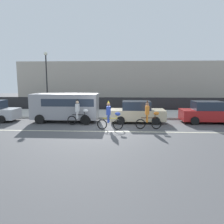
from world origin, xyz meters
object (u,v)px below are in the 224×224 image
at_px(parade_cyclist_zebra, 79,114).
at_px(parade_cyclist_cobalt, 110,117).
at_px(parade_cyclist_orange, 149,116).
at_px(parked_car_red, 208,113).
at_px(parked_van_grey, 66,105).
at_px(pedestrian_onlooker, 82,106).
at_px(street_lamp_post, 46,72).
at_px(parked_car_beige, 137,112).

distance_m(parade_cyclist_zebra, parade_cyclist_cobalt, 2.69).
height_order(parade_cyclist_orange, parked_car_red, parade_cyclist_orange).
bearing_deg(parade_cyclist_zebra, parade_cyclist_orange, -12.10).
height_order(parade_cyclist_orange, parked_van_grey, parked_van_grey).
distance_m(parade_cyclist_cobalt, pedestrian_onlooker, 5.66).
height_order(parade_cyclist_cobalt, pedestrian_onlooker, parade_cyclist_cobalt).
height_order(parade_cyclist_zebra, street_lamp_post, street_lamp_post).
height_order(parked_car_beige, street_lamp_post, street_lamp_post).
distance_m(parade_cyclist_zebra, parked_car_red, 9.68).
bearing_deg(parade_cyclist_cobalt, parked_van_grey, 143.21).
bearing_deg(parade_cyclist_zebra, parked_van_grey, 133.66).
bearing_deg(parked_car_beige, parked_car_red, 1.59).
bearing_deg(parked_van_grey, street_lamp_post, 122.51).
xyz_separation_m(parked_car_beige, pedestrian_onlooker, (-4.71, 2.31, 0.23)).
xyz_separation_m(parade_cyclist_orange, street_lamp_post, (-9.41, 7.55, 3.15)).
height_order(parade_cyclist_zebra, parade_cyclist_cobalt, same).
height_order(parade_cyclist_cobalt, parade_cyclist_orange, same).
bearing_deg(parked_car_red, parade_cyclist_zebra, -171.78).
bearing_deg(parked_van_grey, parked_car_red, 0.44).
relative_size(parade_cyclist_orange, parked_van_grey, 0.38).
distance_m(parked_car_beige, street_lamp_post, 10.74).
height_order(parked_car_beige, pedestrian_onlooker, pedestrian_onlooker).
bearing_deg(parked_car_red, parked_car_beige, -178.41).
height_order(parade_cyclist_zebra, parade_cyclist_orange, same).
height_order(parked_car_red, parked_car_beige, same).
xyz_separation_m(parked_car_red, street_lamp_post, (-14.15, 5.13, 3.21)).
bearing_deg(parked_car_red, street_lamp_post, 160.07).
xyz_separation_m(parked_van_grey, parked_car_red, (10.83, 0.08, -0.50)).
bearing_deg(parade_cyclist_cobalt, parked_car_beige, 53.79).
distance_m(parked_van_grey, pedestrian_onlooker, 2.38).
xyz_separation_m(parade_cyclist_orange, parked_car_beige, (-0.62, 2.27, -0.06)).
xyz_separation_m(parade_cyclist_zebra, parked_car_red, (9.58, 1.38, -0.06)).
distance_m(parade_cyclist_zebra, street_lamp_post, 8.55).
distance_m(street_lamp_post, pedestrian_onlooker, 5.85).
relative_size(parade_cyclist_zebra, parked_van_grey, 0.38).
bearing_deg(parade_cyclist_cobalt, parade_cyclist_orange, 7.30).
relative_size(parade_cyclist_zebra, street_lamp_post, 0.33).
relative_size(parked_car_red, parked_car_beige, 1.00).
bearing_deg(street_lamp_post, parade_cyclist_cobalt, -48.85).
height_order(parked_van_grey, street_lamp_post, street_lamp_post).
xyz_separation_m(parade_cyclist_zebra, parade_cyclist_cobalt, (2.32, -1.36, 0.00)).
xyz_separation_m(parked_van_grey, parked_car_beige, (5.46, -0.07, -0.50)).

